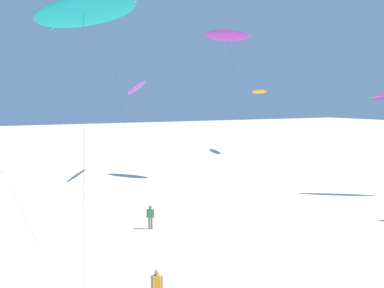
% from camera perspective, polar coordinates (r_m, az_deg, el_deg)
% --- Properties ---
extents(flying_kite_2, '(3.94, 5.22, 16.36)m').
position_cam_1_polar(flying_kite_2, '(43.53, 5.15, 15.61)').
color(flying_kite_2, purple).
rests_on(flying_kite_2, ground).
extents(flying_kite_4, '(4.28, 7.05, 10.62)m').
position_cam_1_polar(flying_kite_4, '(65.78, 9.80, 7.62)').
color(flying_kite_4, orange).
rests_on(flying_kite_4, ground).
extents(flying_kite_5, '(5.49, 8.31, 11.27)m').
position_cam_1_polar(flying_kite_5, '(43.97, -8.07, 8.24)').
color(flying_kite_5, purple).
rests_on(flying_kite_5, ground).
extents(flying_kite_6, '(1.73, 5.47, 16.68)m').
position_cam_1_polar(flying_kite_6, '(39.16, -19.05, 16.75)').
color(flying_kite_6, '#19B2B7').
rests_on(flying_kite_6, ground).
extents(flying_kite_7, '(5.47, 10.22, 14.28)m').
position_cam_1_polar(flying_kite_7, '(22.69, -15.69, 18.27)').
color(flying_kite_7, '#19B2B7').
rests_on(flying_kite_7, ground).
extents(person_foreground_walker, '(0.46, 0.31, 1.59)m').
position_cam_1_polar(person_foreground_walker, '(26.12, -6.14, -10.51)').
color(person_foreground_walker, slate).
rests_on(person_foreground_walker, ground).
extents(person_far_watcher, '(0.47, 0.30, 1.59)m').
position_cam_1_polar(person_far_watcher, '(16.91, -5.18, -20.14)').
color(person_far_watcher, '#338E56').
rests_on(person_far_watcher, ground).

